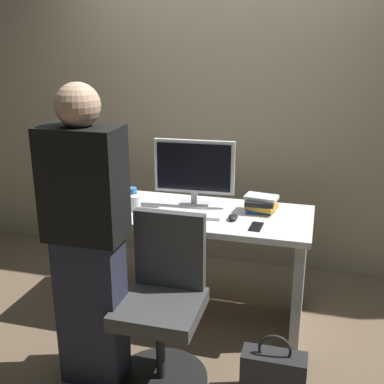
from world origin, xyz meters
The scene contains 13 objects.
ground_plane centered at (0.00, 0.00, 0.00)m, with size 9.00×9.00×0.00m, color brown.
wall_back centered at (0.00, 0.91, 1.50)m, with size 6.40×0.10×3.00m, color tan.
desk centered at (0.00, 0.00, 0.52)m, with size 1.54×0.65×0.74m.
office_chair centered at (0.01, -0.70, 0.43)m, with size 0.52×0.52×0.94m.
person_at_desk centered at (-0.35, -0.82, 0.84)m, with size 0.40×0.24×1.64m.
monitor centered at (-0.03, 0.10, 1.00)m, with size 0.54×0.15×0.46m.
keyboard centered at (-0.02, -0.08, 0.75)m, with size 0.43×0.13×0.02m, color white.
mouse centered at (0.28, -0.08, 0.76)m, with size 0.06×0.10×0.03m, color black.
cup_near_keyboard centered at (-0.38, -0.08, 0.79)m, with size 0.07×0.07×0.10m, color silver.
cup_by_monitor centered at (-0.49, 0.13, 0.78)m, with size 0.07×0.07×0.08m, color #3372B2.
book_stack centered at (0.42, 0.10, 0.80)m, with size 0.22×0.18×0.11m.
cell_phone centered at (0.43, -0.17, 0.74)m, with size 0.07×0.14×0.01m, color black.
handbag centered at (0.63, -0.72, 0.14)m, with size 0.34×0.14×0.38m.
Camera 1 is at (0.77, -2.88, 1.84)m, focal length 45.05 mm.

